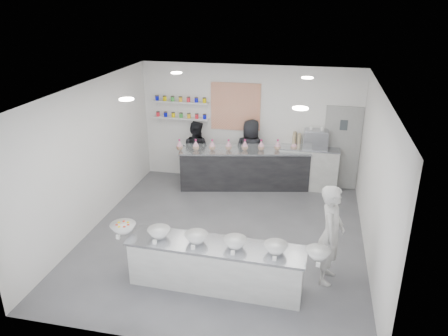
% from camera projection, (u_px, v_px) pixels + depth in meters
% --- Properties ---
extents(floor, '(6.00, 6.00, 0.00)m').
position_uv_depth(floor, '(224.00, 237.00, 8.83)').
color(floor, '#515156').
rests_on(floor, ground).
extents(ceiling, '(6.00, 6.00, 0.00)m').
position_uv_depth(ceiling, '(224.00, 89.00, 7.71)').
color(ceiling, white).
rests_on(ceiling, floor).
extents(back_wall, '(5.50, 0.00, 5.50)m').
position_uv_depth(back_wall, '(249.00, 125.00, 10.99)').
color(back_wall, white).
rests_on(back_wall, floor).
extents(left_wall, '(0.00, 6.00, 6.00)m').
position_uv_depth(left_wall, '(91.00, 157.00, 8.82)').
color(left_wall, white).
rests_on(left_wall, floor).
extents(right_wall, '(0.00, 6.00, 6.00)m').
position_uv_depth(right_wall, '(375.00, 180.00, 7.73)').
color(right_wall, white).
rests_on(right_wall, floor).
extents(back_door, '(0.88, 0.04, 2.10)m').
position_uv_depth(back_door, '(341.00, 148.00, 10.68)').
color(back_door, gray).
rests_on(back_door, floor).
extents(pattern_panel, '(1.25, 0.03, 1.20)m').
position_uv_depth(pattern_panel, '(236.00, 107.00, 10.87)').
color(pattern_panel, '#C73A00').
rests_on(pattern_panel, back_wall).
extents(jar_shelf_lower, '(1.45, 0.22, 0.04)m').
position_uv_depth(jar_shelf_lower, '(181.00, 118.00, 11.21)').
color(jar_shelf_lower, silver).
rests_on(jar_shelf_lower, back_wall).
extents(jar_shelf_upper, '(1.45, 0.22, 0.04)m').
position_uv_depth(jar_shelf_upper, '(181.00, 102.00, 11.06)').
color(jar_shelf_upper, silver).
rests_on(jar_shelf_upper, back_wall).
extents(preserve_jars, '(1.45, 0.10, 0.56)m').
position_uv_depth(preserve_jars, '(181.00, 108.00, 11.09)').
color(preserve_jars, red).
rests_on(preserve_jars, jar_shelf_lower).
extents(downlight_0, '(0.24, 0.24, 0.02)m').
position_uv_depth(downlight_0, '(126.00, 99.00, 7.09)').
color(downlight_0, white).
rests_on(downlight_0, ceiling).
extents(downlight_1, '(0.24, 0.24, 0.02)m').
position_uv_depth(downlight_1, '(300.00, 108.00, 6.54)').
color(downlight_1, white).
rests_on(downlight_1, ceiling).
extents(downlight_2, '(0.24, 0.24, 0.02)m').
position_uv_depth(downlight_2, '(176.00, 73.00, 9.45)').
color(downlight_2, white).
rests_on(downlight_2, ceiling).
extents(downlight_3, '(0.24, 0.24, 0.02)m').
position_uv_depth(downlight_3, '(307.00, 78.00, 8.89)').
color(downlight_3, white).
rests_on(downlight_3, ceiling).
extents(prep_counter, '(2.96, 0.75, 0.80)m').
position_uv_depth(prep_counter, '(216.00, 265.00, 7.21)').
color(prep_counter, '#A5A5A0').
rests_on(prep_counter, floor).
extents(back_bar, '(3.27, 1.25, 1.00)m').
position_uv_depth(back_bar, '(244.00, 169.00, 10.89)').
color(back_bar, black).
rests_on(back_bar, floor).
extents(sneeze_guard, '(3.10, 0.67, 0.27)m').
position_uv_depth(sneeze_guard, '(245.00, 149.00, 10.39)').
color(sneeze_guard, white).
rests_on(sneeze_guard, back_bar).
extents(espresso_ledge, '(1.45, 0.46, 1.07)m').
position_uv_depth(espresso_ledge, '(308.00, 168.00, 10.84)').
color(espresso_ledge, '#A5A5A0').
rests_on(espresso_ledge, floor).
extents(espresso_machine, '(0.58, 0.40, 0.45)m').
position_uv_depth(espresso_machine, '(316.00, 140.00, 10.54)').
color(espresso_machine, '#93969E').
rests_on(espresso_machine, espresso_ledge).
extents(cup_stacks, '(0.25, 0.24, 0.33)m').
position_uv_depth(cup_stacks, '(297.00, 141.00, 10.65)').
color(cup_stacks, '#C6B884').
rests_on(cup_stacks, espresso_ledge).
extents(prep_bowls, '(3.65, 0.59, 0.15)m').
position_uv_depth(prep_bowls, '(215.00, 240.00, 7.03)').
color(prep_bowls, white).
rests_on(prep_bowls, prep_counter).
extents(label_cards, '(3.31, 0.04, 0.07)m').
position_uv_depth(label_cards, '(209.00, 260.00, 6.58)').
color(label_cards, white).
rests_on(label_cards, prep_counter).
extents(cookie_bags, '(3.32, 0.86, 0.28)m').
position_uv_depth(cookie_bags, '(245.00, 145.00, 10.65)').
color(cookie_bags, '#FF9DBF').
rests_on(cookie_bags, back_bar).
extents(woman_prep, '(0.51, 0.70, 1.75)m').
position_uv_depth(woman_prep, '(331.00, 235.00, 7.21)').
color(woman_prep, beige).
rests_on(woman_prep, floor).
extents(staff_left, '(0.88, 0.74, 1.59)m').
position_uv_depth(staff_left, '(196.00, 151.00, 11.27)').
color(staff_left, black).
rests_on(staff_left, floor).
extents(staff_right, '(0.87, 0.59, 1.71)m').
position_uv_depth(staff_right, '(251.00, 153.00, 10.96)').
color(staff_right, black).
rests_on(staff_right, floor).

